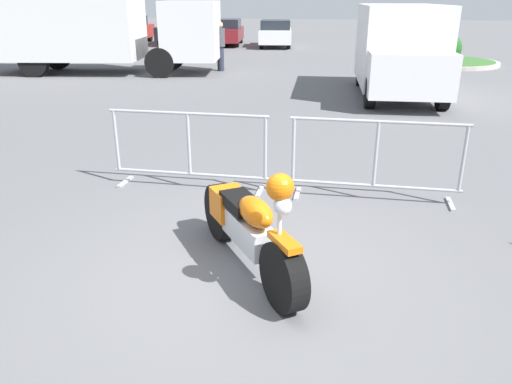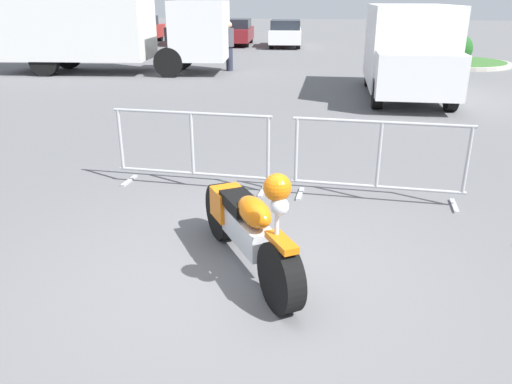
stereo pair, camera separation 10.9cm
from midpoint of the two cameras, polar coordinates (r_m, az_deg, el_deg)
name	(u,v)px [view 1 (the left image)]	position (r m, az deg, el deg)	size (l,w,h in m)	color
ground_plane	(240,279)	(4.81, -2.46, -9.88)	(120.00, 120.00, 0.00)	#5B5B5E
motorcycle	(248,226)	(4.77, -1.56, -3.92)	(1.35, 1.82, 1.19)	black
crowd_barrier_near	(189,149)	(6.90, -8.11, 4.85)	(2.21, 0.44, 1.07)	#9EA0A5
crowd_barrier_far	(376,160)	(6.55, 13.04, 3.62)	(2.21, 0.44, 1.07)	#9EA0A5
box_truck	(91,24)	(18.75, -18.47, 17.75)	(7.95, 3.38, 2.98)	silver
delivery_van	(399,48)	(14.20, 15.85, 15.57)	(2.24, 5.11, 2.31)	white
parked_car_red	(129,30)	(30.61, -14.37, 17.52)	(2.38, 4.61, 1.49)	#B21E19
parked_car_black	(179,30)	(29.91, -8.91, 17.85)	(2.41, 4.67, 1.51)	black
parked_car_maroon	(226,32)	(28.83, -3.56, 17.80)	(2.20, 4.27, 1.39)	maroon
parked_car_white	(275,33)	(27.89, 2.12, 17.69)	(2.18, 4.22, 1.37)	white
pedestrian	(220,44)	(18.51, -4.28, 16.47)	(0.44, 0.44, 1.69)	#262838
planter_island	(442,55)	(21.69, 20.32, 14.44)	(4.01, 4.01, 1.17)	#ADA89E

